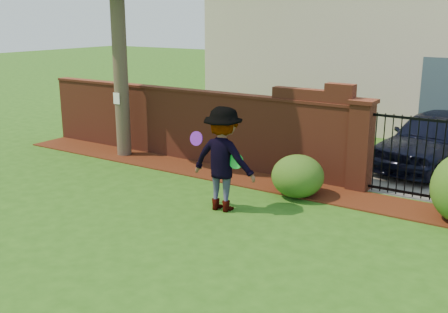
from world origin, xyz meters
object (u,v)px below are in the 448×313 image
Objects in this scene: man at (222,160)px; frisbee_green at (236,161)px; frisbee_purple at (196,139)px; car at (430,141)px.

man is 0.30m from frisbee_green.
frisbee_purple reaches higher than frisbee_green.
car is 5.54m from man.
frisbee_green is (-2.24, -4.92, 0.30)m from car.
frisbee_purple is 0.94× the size of frisbee_green.
frisbee_purple is at bearing -170.77° from frisbee_green.
man reaches higher than car.
car reaches higher than frisbee_green.
car is at bearing 59.12° from frisbee_purple.
frisbee_purple is (-3.02, -5.04, 0.64)m from car.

